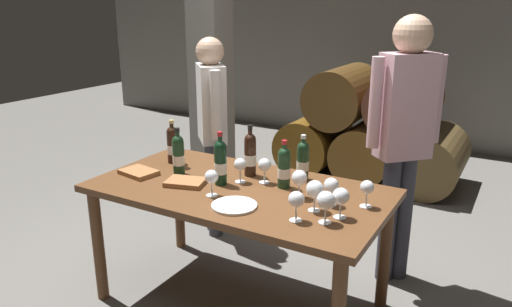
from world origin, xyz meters
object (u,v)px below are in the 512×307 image
(wine_bottle_0, at_px, (250,154))
(wine_glass_5, at_px, (296,200))
(tasting_notebook, at_px, (139,172))
(taster_seated_left, at_px, (212,121))
(wine_glass_9, at_px, (211,178))
(leather_ledger, at_px, (186,182))
(wine_bottle_5, at_px, (303,160))
(wine_glass_2, at_px, (179,152))
(serving_plate, at_px, (234,206))
(wine_glass_4, at_px, (265,166))
(dining_table, at_px, (239,202))
(wine_bottle_1, at_px, (178,155))
(wine_glass_1, at_px, (367,188))
(wine_bottle_3, at_px, (284,167))
(wine_bottle_2, at_px, (172,144))
(wine_bottle_4, at_px, (220,162))
(wine_glass_3, at_px, (299,178))
(wine_glass_0, at_px, (331,186))
(sommelier_presenting, at_px, (404,127))
(wine_glass_8, at_px, (326,201))
(wine_glass_6, at_px, (315,190))
(wine_glass_10, at_px, (341,197))

(wine_bottle_0, height_order, wine_glass_5, wine_bottle_0)
(tasting_notebook, distance_m, taster_seated_left, 0.86)
(wine_glass_9, bearing_deg, leather_ledger, 163.89)
(wine_bottle_5, relative_size, wine_glass_2, 1.89)
(serving_plate, bearing_deg, wine_glass_4, 95.02)
(dining_table, xyz_separation_m, wine_bottle_1, (-0.44, 0.01, 0.22))
(wine_glass_1, bearing_deg, wine_bottle_0, 171.35)
(dining_table, bearing_deg, wine_bottle_3, 30.43)
(wine_bottle_2, height_order, wine_glass_9, wine_bottle_2)
(wine_glass_4, xyz_separation_m, leather_ledger, (-0.39, -0.25, -0.09))
(wine_bottle_2, relative_size, wine_bottle_4, 0.91)
(leather_ledger, distance_m, taster_seated_left, 0.93)
(wine_bottle_4, distance_m, serving_plate, 0.37)
(taster_seated_left, bearing_deg, wine_glass_3, -33.20)
(wine_bottle_5, distance_m, serving_plate, 0.58)
(wine_glass_0, distance_m, sommelier_presenting, 0.77)
(wine_glass_2, bearing_deg, wine_bottle_4, -17.14)
(wine_bottle_3, relative_size, wine_glass_8, 1.72)
(wine_bottle_3, distance_m, wine_glass_1, 0.50)
(tasting_notebook, bearing_deg, wine_glass_4, 28.95)
(wine_bottle_0, relative_size, wine_bottle_3, 1.13)
(wine_glass_5, xyz_separation_m, serving_plate, (-0.35, -0.01, -0.10))
(wine_bottle_0, xyz_separation_m, wine_bottle_5, (0.31, 0.09, -0.02))
(wine_bottle_4, relative_size, tasting_notebook, 1.44)
(dining_table, distance_m, leather_ledger, 0.33)
(wine_bottle_5, distance_m, wine_glass_3, 0.29)
(wine_glass_1, relative_size, taster_seated_left, 0.09)
(wine_bottle_5, bearing_deg, wine_bottle_4, -140.53)
(wine_bottle_3, height_order, wine_glass_6, wine_bottle_3)
(taster_seated_left, bearing_deg, wine_glass_0, -29.47)
(wine_bottle_2, height_order, wine_glass_1, wine_bottle_2)
(leather_ledger, relative_size, serving_plate, 0.92)
(wine_glass_2, bearing_deg, dining_table, -12.56)
(leather_ledger, bearing_deg, wine_glass_0, -7.06)
(wine_bottle_3, distance_m, wine_bottle_4, 0.37)
(dining_table, height_order, wine_glass_10, wine_glass_10)
(wine_glass_5, relative_size, sommelier_presenting, 0.09)
(wine_glass_8, bearing_deg, serving_plate, -173.44)
(sommelier_presenting, relative_size, taster_seated_left, 1.11)
(wine_bottle_1, xyz_separation_m, serving_plate, (0.56, -0.25, -0.12))
(wine_bottle_0, distance_m, wine_glass_8, 0.77)
(wine_bottle_2, xyz_separation_m, wine_glass_6, (1.13, -0.26, -0.01))
(wine_bottle_2, relative_size, wine_bottle_5, 1.05)
(wine_glass_5, relative_size, wine_glass_8, 0.94)
(sommelier_presenting, bearing_deg, wine_glass_9, -130.43)
(wine_bottle_3, distance_m, serving_plate, 0.41)
(wine_bottle_3, height_order, wine_glass_9, wine_bottle_3)
(wine_glass_2, xyz_separation_m, wine_glass_10, (1.17, -0.22, 0.01))
(wine_glass_5, distance_m, wine_glass_6, 0.16)
(wine_bottle_3, bearing_deg, dining_table, -149.57)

